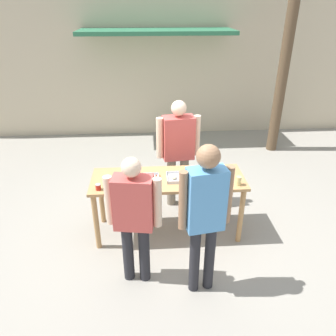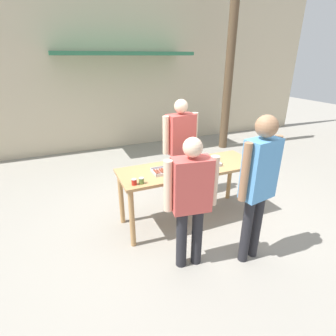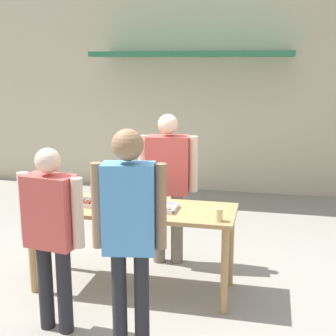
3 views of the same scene
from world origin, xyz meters
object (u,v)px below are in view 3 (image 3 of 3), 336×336
at_px(person_customer_holding_hotdog, 51,226).
at_px(person_customer_with_cup, 129,223).
at_px(condiment_jar_ketchup, 46,205).
at_px(beer_cup, 219,215).
at_px(food_tray_buns, 153,207).
at_px(person_server_behind_table, 168,177).
at_px(food_tray_sausages, 98,204).
at_px(condiment_jar_mustard, 38,204).

height_order(person_customer_holding_hotdog, person_customer_with_cup, person_customer_with_cup).
distance_m(condiment_jar_ketchup, beer_cup, 1.68).
bearing_deg(beer_cup, person_customer_holding_hotdog, -154.35).
bearing_deg(condiment_jar_ketchup, food_tray_buns, 12.09).
height_order(person_server_behind_table, person_customer_holding_hotdog, person_server_behind_table).
height_order(food_tray_buns, person_server_behind_table, person_server_behind_table).
relative_size(food_tray_buns, beer_cup, 4.01).
xyz_separation_m(condiment_jar_ketchup, person_customer_with_cup, (1.10, -0.82, 0.18)).
distance_m(person_customer_holding_hotdog, person_customer_with_cup, 0.78).
height_order(food_tray_sausages, beer_cup, beer_cup).
bearing_deg(condiment_jar_mustard, person_customer_with_cup, -34.68).
bearing_deg(beer_cup, condiment_jar_mustard, -179.93).
height_order(condiment_jar_mustard, beer_cup, beer_cup).
bearing_deg(food_tray_buns, person_customer_holding_hotdog, -127.51).
height_order(food_tray_buns, condiment_jar_mustard, condiment_jar_mustard).
bearing_deg(food_tray_buns, condiment_jar_ketchup, -167.91).
xyz_separation_m(food_tray_sausages, condiment_jar_mustard, (-0.54, -0.21, 0.02)).
distance_m(food_tray_buns, condiment_jar_mustard, 1.13).
xyz_separation_m(food_tray_buns, condiment_jar_mustard, (-1.11, -0.21, 0.02)).
relative_size(condiment_jar_ketchup, beer_cup, 0.67).
bearing_deg(beer_cup, person_server_behind_table, 125.39).
relative_size(food_tray_buns, condiment_jar_mustard, 6.00).
xyz_separation_m(food_tray_sausages, person_server_behind_table, (0.55, 0.75, 0.13)).
bearing_deg(beer_cup, food_tray_sausages, 170.28).
bearing_deg(food_tray_sausages, condiment_jar_ketchup, -154.38).
bearing_deg(beer_cup, person_customer_with_cup, -124.96).
xyz_separation_m(food_tray_sausages, person_customer_with_cup, (0.65, -1.04, 0.21)).
xyz_separation_m(food_tray_sausages, person_customer_holding_hotdog, (-0.08, -0.84, 0.06)).
xyz_separation_m(beer_cup, person_customer_with_cup, (-0.58, -0.83, 0.16)).
bearing_deg(person_customer_holding_hotdog, beer_cup, -145.59).
relative_size(food_tray_sausages, condiment_jar_ketchup, 5.59).
height_order(food_tray_sausages, food_tray_buns, food_tray_buns).
bearing_deg(person_customer_holding_hotdog, person_server_behind_table, -102.93).
bearing_deg(person_server_behind_table, food_tray_sausages, -133.23).
bearing_deg(person_server_behind_table, condiment_jar_mustard, -145.61).
distance_m(beer_cup, person_server_behind_table, 1.18).
relative_size(food_tray_sausages, person_customer_with_cup, 0.24).
xyz_separation_m(person_customer_holding_hotdog, person_customer_with_cup, (0.74, -0.20, 0.15)).
bearing_deg(condiment_jar_ketchup, food_tray_sausages, 25.62).
bearing_deg(food_tray_buns, beer_cup, -17.62).
relative_size(food_tray_sausages, food_tray_buns, 0.93).
bearing_deg(condiment_jar_ketchup, person_server_behind_table, 43.99).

